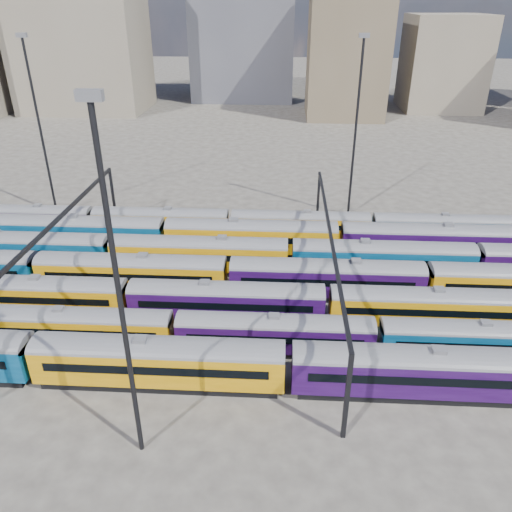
# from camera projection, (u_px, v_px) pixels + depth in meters

# --- Properties ---
(ground) EXTENTS (500.00, 500.00, 0.00)m
(ground) POSITION_uv_depth(u_px,v_px,m) (236.00, 294.00, 56.22)
(ground) COLOR #3D3933
(ground) RESTS_ON ground
(rake_0) EXTENTS (130.29, 3.18, 5.36)m
(rake_0) POSITION_uv_depth(u_px,v_px,m) (288.00, 362.00, 41.34)
(rake_0) COLOR black
(rake_0) RESTS_ON ground
(rake_1) EXTENTS (93.38, 2.74, 4.59)m
(rake_1) POSITION_uv_depth(u_px,v_px,m) (76.00, 323.00, 46.98)
(rake_1) COLOR black
(rake_1) RESTS_ON ground
(rake_2) EXTENTS (121.77, 2.97, 5.00)m
(rake_2) POSITION_uv_depth(u_px,v_px,m) (327.00, 301.00, 50.08)
(rake_2) COLOR black
(rake_2) RESTS_ON ground
(rake_3) EXTENTS (129.07, 3.15, 5.31)m
(rake_3) POSITION_uv_depth(u_px,v_px,m) (228.00, 272.00, 54.98)
(rake_3) COLOR black
(rake_3) RESTS_ON ground
(rake_4) EXTENTS (129.61, 3.16, 5.33)m
(rake_4) POSITION_uv_depth(u_px,v_px,m) (290.00, 253.00, 59.05)
(rake_4) COLOR black
(rake_4) RESTS_ON ground
(rake_5) EXTENTS (156.04, 3.26, 5.50)m
(rake_5) POSITION_uv_depth(u_px,v_px,m) (251.00, 234.00, 63.69)
(rake_5) COLOR black
(rake_5) RESTS_ON ground
(rake_6) EXTENTS (95.64, 2.80, 4.71)m
(rake_6) POSITION_uv_depth(u_px,v_px,m) (161.00, 219.00, 68.97)
(rake_6) COLOR black
(rake_6) RESTS_ON ground
(gantry_1) EXTENTS (0.35, 40.35, 8.03)m
(gantry_1) POSITION_uv_depth(u_px,v_px,m) (52.00, 235.00, 54.11)
(gantry_1) COLOR black
(gantry_1) RESTS_ON ground
(gantry_2) EXTENTS (0.35, 40.35, 8.03)m
(gantry_2) POSITION_uv_depth(u_px,v_px,m) (330.00, 242.00, 52.57)
(gantry_2) COLOR black
(gantry_2) RESTS_ON ground
(mast_1) EXTENTS (1.40, 0.50, 25.60)m
(mast_1) POSITION_uv_depth(u_px,v_px,m) (39.00, 122.00, 70.80)
(mast_1) COLOR black
(mast_1) RESTS_ON ground
(mast_2) EXTENTS (1.40, 0.50, 25.60)m
(mast_2) POSITION_uv_depth(u_px,v_px,m) (118.00, 287.00, 30.54)
(mast_2) COLOR black
(mast_2) RESTS_ON ground
(mast_3) EXTENTS (1.40, 0.50, 25.60)m
(mast_3) POSITION_uv_depth(u_px,v_px,m) (356.00, 123.00, 70.26)
(mast_3) COLOR black
(mast_3) RESTS_ON ground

